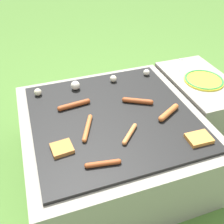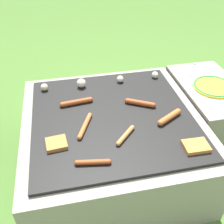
% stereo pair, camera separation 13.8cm
% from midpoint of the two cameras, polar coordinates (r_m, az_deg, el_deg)
% --- Properties ---
extents(ground_plane, '(14.00, 14.00, 0.00)m').
position_cam_midpoint_polar(ground_plane, '(1.68, -2.41, -11.59)').
color(ground_plane, '#47702D').
extents(grill, '(0.95, 0.95, 0.40)m').
position_cam_midpoint_polar(grill, '(1.53, -2.60, -6.72)').
color(grill, gray).
rests_on(grill, ground_plane).
extents(side_ledge, '(0.36, 0.62, 0.40)m').
position_cam_midpoint_polar(side_ledge, '(1.88, 15.78, 1.42)').
color(side_ledge, gray).
rests_on(side_ledge, ground_plane).
extents(sausage_front_right, '(0.16, 0.10, 0.03)m').
position_cam_midpoint_polar(sausage_front_right, '(1.47, 2.94, 2.33)').
color(sausage_front_right, '#93421E').
rests_on(sausage_front_right, grill).
extents(sausage_back_right, '(0.12, 0.12, 0.02)m').
position_cam_midpoint_polar(sausage_back_right, '(1.27, 0.77, -4.92)').
color(sausage_back_right, '#C6753D').
rests_on(sausage_back_right, grill).
extents(sausage_mid_left, '(0.10, 0.18, 0.02)m').
position_cam_midpoint_polar(sausage_mid_left, '(1.31, -8.39, -3.54)').
color(sausage_mid_left, '#B7602D').
rests_on(sausage_mid_left, grill).
extents(sausage_front_left, '(0.19, 0.05, 0.03)m').
position_cam_midpoint_polar(sausage_front_left, '(1.47, -10.96, 1.45)').
color(sausage_front_left, '#93421E').
rests_on(sausage_front_left, grill).
extents(sausage_back_center, '(0.16, 0.10, 0.03)m').
position_cam_midpoint_polar(sausage_back_center, '(1.40, 9.52, -0.21)').
color(sausage_back_center, '#B7602D').
rests_on(sausage_back_center, grill).
extents(sausage_front_center, '(0.16, 0.04, 0.02)m').
position_cam_midpoint_polar(sausage_front_center, '(1.14, -5.52, -11.27)').
color(sausage_front_center, '#93421E').
rests_on(sausage_front_center, grill).
extents(bread_slice_left, '(0.10, 0.10, 0.02)m').
position_cam_midpoint_polar(bread_slice_left, '(1.23, -14.04, -7.82)').
color(bread_slice_left, '#B27033').
rests_on(bread_slice_left, grill).
extents(bread_slice_right, '(0.12, 0.09, 0.02)m').
position_cam_midpoint_polar(bread_slice_right, '(1.29, 15.54, -5.69)').
color(bread_slice_right, '#D18438').
rests_on(bread_slice_right, grill).
extents(mushroom_row, '(0.74, 0.06, 0.05)m').
position_cam_midpoint_polar(mushroom_row, '(1.63, -7.47, 6.21)').
color(mushroom_row, beige).
rests_on(mushroom_row, grill).
extents(plate_colorful, '(0.25, 0.25, 0.02)m').
position_cam_midpoint_polar(plate_colorful, '(1.75, 17.26, 6.62)').
color(plate_colorful, yellow).
rests_on(plate_colorful, side_ledge).
extents(fork_utensil, '(0.11, 0.16, 0.01)m').
position_cam_midpoint_polar(fork_utensil, '(1.92, 12.69, 10.12)').
color(fork_utensil, silver).
rests_on(fork_utensil, side_ledge).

